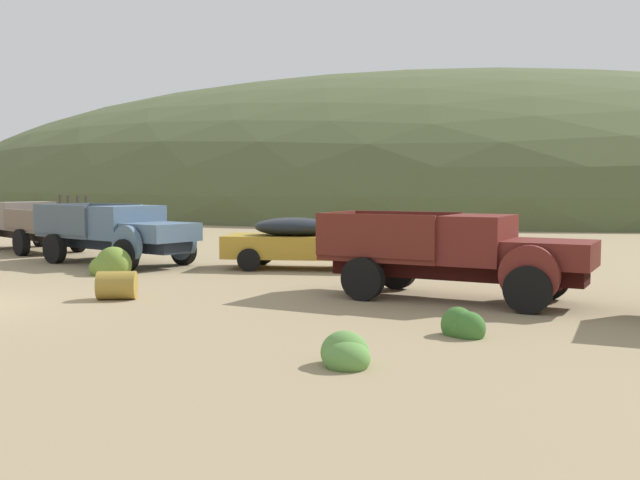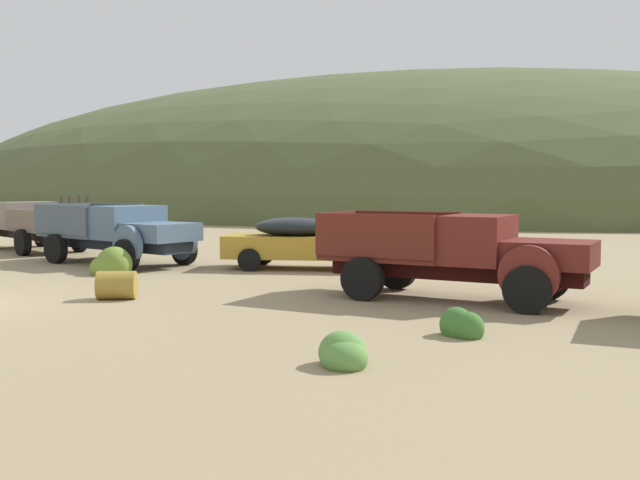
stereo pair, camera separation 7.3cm
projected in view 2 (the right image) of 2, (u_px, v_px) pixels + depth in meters
hill_center at (400, 207)px, 83.79m from camera, size 117.43×82.21×28.30m
truck_primer_gray at (28, 225)px, 28.51m from camera, size 6.00×3.75×2.16m
truck_chalk_blue at (126, 233)px, 23.24m from camera, size 6.21×3.25×1.91m
car_mustard at (308, 242)px, 22.15m from camera, size 5.29×3.34×1.57m
truck_oxblood at (471, 255)px, 15.90m from camera, size 5.89×2.32×1.91m
oil_drum_tipped at (117, 285)px, 16.23m from camera, size 1.04×0.98×0.63m
bush_front_right at (343, 355)px, 10.23m from camera, size 0.79×0.76×0.63m
bush_back_edge at (111, 266)px, 20.78m from camera, size 1.09×1.13×1.02m
bush_between_trucks at (462, 327)px, 12.26m from camera, size 0.80×0.61×0.62m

